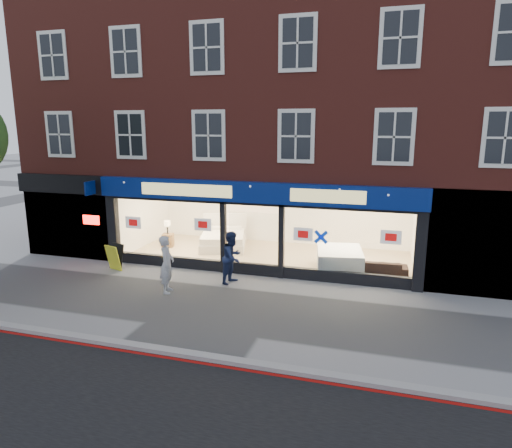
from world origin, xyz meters
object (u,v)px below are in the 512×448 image
at_px(sofa, 379,268).
at_px(pedestrian_grey, 167,264).
at_px(a_board, 115,257).
at_px(mattress_stack, 339,260).
at_px(display_bed, 223,239).
at_px(pedestrian_blue, 232,257).

bearing_deg(sofa, pedestrian_grey, 23.52).
relative_size(sofa, a_board, 1.98).
height_order(a_board, pedestrian_grey, pedestrian_grey).
xyz_separation_m(mattress_stack, sofa, (1.36, -0.19, -0.11)).
xyz_separation_m(display_bed, pedestrian_grey, (0.08, -5.16, 0.46)).
xyz_separation_m(display_bed, pedestrian_blue, (1.75, -3.76, 0.43)).
height_order(mattress_stack, pedestrian_blue, pedestrian_blue).
xyz_separation_m(sofa, pedestrian_grey, (-6.32, -3.23, 0.54)).
relative_size(mattress_stack, sofa, 1.15).
xyz_separation_m(sofa, pedestrian_blue, (-4.65, -1.83, 0.50)).
height_order(a_board, pedestrian_blue, pedestrian_blue).
distance_m(mattress_stack, pedestrian_grey, 6.03).
relative_size(display_bed, pedestrian_blue, 1.50).
height_order(mattress_stack, a_board, a_board).
bearing_deg(display_bed, mattress_stack, -35.22).
xyz_separation_m(mattress_stack, pedestrian_grey, (-4.96, -3.41, 0.43)).
xyz_separation_m(display_bed, mattress_stack, (5.03, -1.74, 0.03)).
distance_m(display_bed, pedestrian_blue, 4.16).
distance_m(display_bed, a_board, 4.62).
xyz_separation_m(display_bed, sofa, (6.40, -1.93, -0.08)).
height_order(pedestrian_grey, pedestrian_blue, pedestrian_grey).
bearing_deg(pedestrian_grey, mattress_stack, -69.27).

